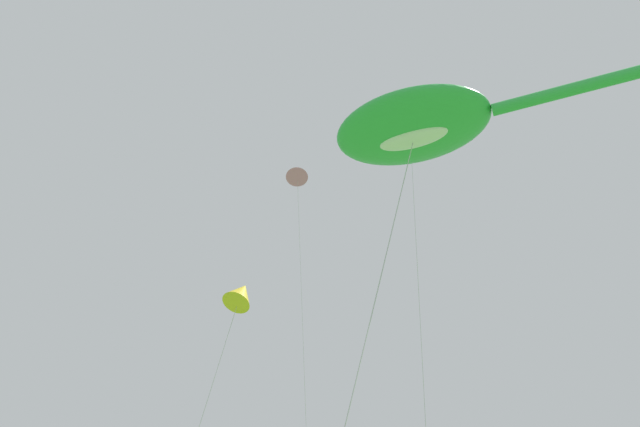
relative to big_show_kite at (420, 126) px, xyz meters
The scene contains 4 objects.
big_show_kite is the anchor object (origin of this frame).
small_kite_box_yellow 9.47m from the big_show_kite, 85.69° to the left, with size 2.17×3.23×13.50m.
small_kite_delta_white 10.27m from the big_show_kite, 35.81° to the left, with size 0.93×1.51×21.96m.
small_kite_tiny_distant 17.90m from the big_show_kite, 61.36° to the left, with size 2.06×2.08×25.48m.
Camera 1 is at (-8.51, 2.56, 1.74)m, focal length 35.30 mm.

